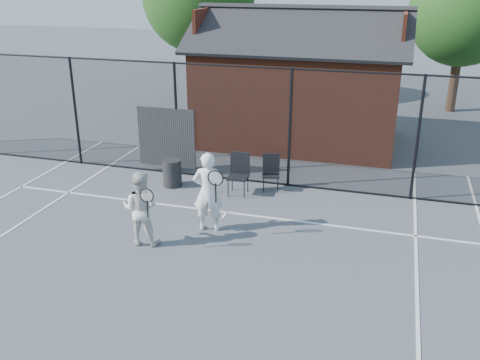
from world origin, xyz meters
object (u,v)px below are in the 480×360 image
(player_back, at_px, (141,208))
(chair_left, at_px, (238,175))
(player_front, at_px, (208,192))
(waste_bin, at_px, (172,173))
(clubhouse, at_px, (300,91))
(chair_right, at_px, (271,173))

(player_back, bearing_deg, chair_left, 69.19)
(player_back, height_order, chair_left, player_back)
(chair_left, bearing_deg, player_front, -94.26)
(waste_bin, bearing_deg, clubhouse, 64.33)
(chair_left, bearing_deg, clubhouse, 80.51)
(clubhouse, height_order, chair_left, clubhouse)
(player_back, distance_m, chair_left, 3.17)
(player_front, relative_size, chair_left, 1.72)
(chair_left, xyz_separation_m, chair_right, (0.70, 0.50, -0.06))
(player_front, distance_m, waste_bin, 2.74)
(player_front, distance_m, player_back, 1.43)
(chair_right, distance_m, waste_bin, 2.51)
(player_back, bearing_deg, clubhouse, 77.92)
(player_back, height_order, chair_right, player_back)
(player_front, height_order, waste_bin, player_front)
(waste_bin, bearing_deg, chair_left, -2.17)
(chair_left, height_order, chair_right, chair_left)
(clubhouse, height_order, player_back, clubhouse)
(player_front, xyz_separation_m, player_back, (-1.08, -0.94, -0.10))
(chair_left, relative_size, waste_bin, 1.45)
(chair_left, bearing_deg, chair_right, 32.49)
(chair_right, bearing_deg, waste_bin, 177.07)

